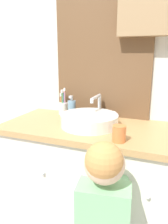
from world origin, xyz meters
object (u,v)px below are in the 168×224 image
at_px(soap_dispenser, 72,108).
at_px(child_figure, 103,223).
at_px(toothbrush_holder, 63,107).
at_px(sink_basin, 90,119).
at_px(drinking_cup, 119,134).

distance_m(soap_dispenser, child_figure, 0.82).
xyz_separation_m(toothbrush_holder, soap_dispenser, (0.09, -0.04, 0.01)).
height_order(sink_basin, child_figure, sink_basin).
bearing_deg(sink_basin, child_figure, -62.67).
xyz_separation_m(sink_basin, toothbrush_holder, (-0.29, 0.20, 0.01)).
distance_m(soap_dispenser, drinking_cup, 0.55).
distance_m(toothbrush_holder, soap_dispenser, 0.10).
bearing_deg(child_figure, soap_dispenser, 125.36).
bearing_deg(drinking_cup, sink_basin, 140.30).
distance_m(sink_basin, soap_dispenser, 0.25).
height_order(sink_basin, drinking_cup, sink_basin).
bearing_deg(child_figure, sink_basin, 117.33).
bearing_deg(toothbrush_holder, drinking_cup, -36.81).
bearing_deg(soap_dispenser, child_figure, -54.64).
distance_m(sink_basin, child_figure, 0.60).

